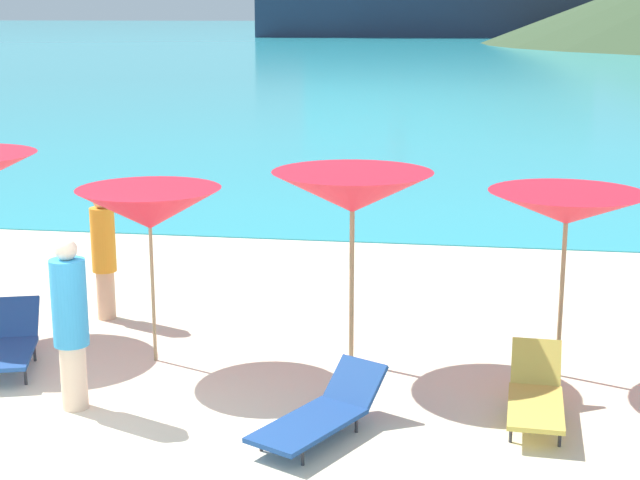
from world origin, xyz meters
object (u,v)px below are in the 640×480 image
(lounge_chair_0, at_px, (536,394))
(beachgoer_2, at_px, (70,320))
(umbrella_3, at_px, (149,209))
(umbrella_4, at_px, (352,192))
(lounge_chair_1, at_px, (322,413))
(lounge_chair_5, at_px, (10,342))
(umbrella_5, at_px, (567,208))
(beachgoer_3, at_px, (104,252))

(lounge_chair_0, bearing_deg, beachgoer_2, -171.93)
(umbrella_3, relative_size, lounge_chair_0, 1.40)
(umbrella_4, height_order, lounge_chair_1, umbrella_4)
(umbrella_4, xyz_separation_m, lounge_chair_5, (-4.01, -0.81, -1.79))
(lounge_chair_0, bearing_deg, umbrella_3, 169.25)
(lounge_chair_1, distance_m, beachgoer_2, 2.85)
(umbrella_4, distance_m, umbrella_5, 2.45)
(umbrella_5, height_order, beachgoer_3, umbrella_5)
(umbrella_3, relative_size, umbrella_5, 0.98)
(umbrella_4, xyz_separation_m, lounge_chair_1, (-0.03, -2.09, -1.88))
(umbrella_3, height_order, beachgoer_2, umbrella_3)
(lounge_chair_1, height_order, lounge_chair_5, lounge_chair_5)
(umbrella_3, bearing_deg, umbrella_4, 7.19)
(umbrella_3, height_order, umbrella_5, umbrella_5)
(umbrella_5, xyz_separation_m, beachgoer_3, (-6.04, 1.22, -1.06))
(beachgoer_2, bearing_deg, beachgoer_3, -147.96)
(lounge_chair_5, distance_m, beachgoer_2, 1.75)
(umbrella_5, bearing_deg, umbrella_4, 179.26)
(umbrella_4, relative_size, lounge_chair_1, 1.33)
(beachgoer_2, bearing_deg, umbrella_5, 125.96)
(umbrella_3, bearing_deg, beachgoer_2, -104.10)
(umbrella_4, relative_size, umbrella_5, 1.07)
(umbrella_4, relative_size, beachgoer_2, 1.26)
(beachgoer_2, distance_m, beachgoer_3, 3.13)
(umbrella_4, height_order, umbrella_5, umbrella_4)
(beachgoer_2, relative_size, beachgoer_3, 1.05)
(lounge_chair_0, height_order, beachgoer_2, beachgoer_2)
(umbrella_4, xyz_separation_m, lounge_chair_0, (2.12, -1.39, -1.82))
(umbrella_5, height_order, beachgoer_2, umbrella_5)
(umbrella_5, bearing_deg, lounge_chair_1, -140.39)
(umbrella_5, xyz_separation_m, beachgoer_2, (-5.22, -1.80, -1.02))
(umbrella_3, relative_size, umbrella_4, 0.91)
(lounge_chair_5, height_order, beachgoer_2, beachgoer_2)
(lounge_chair_0, relative_size, lounge_chair_5, 0.94)
(lounge_chair_0, xyz_separation_m, lounge_chair_1, (-2.15, -0.70, -0.06))
(lounge_chair_5, bearing_deg, umbrella_5, -10.88)
(umbrella_3, xyz_separation_m, beachgoer_3, (-1.20, 1.49, -0.95))
(umbrella_5, height_order, lounge_chair_5, umbrella_5)
(umbrella_5, height_order, lounge_chair_0, umbrella_5)
(lounge_chair_1, bearing_deg, umbrella_5, 66.79)
(umbrella_3, bearing_deg, lounge_chair_5, -162.62)
(beachgoer_2, bearing_deg, umbrella_3, -177.21)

